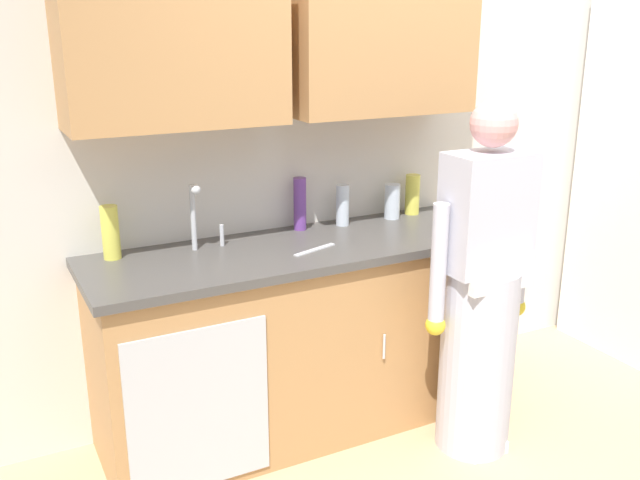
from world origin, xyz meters
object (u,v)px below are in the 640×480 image
(bottle_cleaner_spray, at_px, (343,205))
(knife_on_counter, at_px, (315,250))
(person_at_sink, at_px, (480,309))
(bottle_dish_liquid, at_px, (300,204))
(sink, at_px, (214,261))
(bottle_water_tall, at_px, (392,201))
(bottle_soap, at_px, (110,233))
(bottle_water_short, at_px, (412,194))
(cup_by_sink, at_px, (443,220))

(bottle_cleaner_spray, xyz_separation_m, knife_on_counter, (-0.31, -0.30, -0.10))
(person_at_sink, height_order, knife_on_counter, person_at_sink)
(bottle_cleaner_spray, distance_m, knife_on_counter, 0.44)
(bottle_cleaner_spray, height_order, bottle_dish_liquid, bottle_dish_liquid)
(sink, bearing_deg, bottle_water_tall, 9.93)
(sink, height_order, person_at_sink, person_at_sink)
(bottle_soap, xyz_separation_m, knife_on_counter, (0.83, -0.30, -0.11))
(bottle_cleaner_spray, bearing_deg, knife_on_counter, -135.80)
(sink, xyz_separation_m, bottle_water_short, (1.18, 0.21, 0.12))
(person_at_sink, distance_m, bottle_water_tall, 0.79)
(bottle_soap, bearing_deg, sink, -25.73)
(bottle_dish_liquid, bearing_deg, bottle_cleaner_spray, -6.94)
(bottle_water_short, bearing_deg, bottle_cleaner_spray, -177.40)
(bottle_water_tall, relative_size, knife_on_counter, 0.75)
(sink, height_order, knife_on_counter, sink)
(person_at_sink, relative_size, bottle_cleaner_spray, 7.81)
(bottle_water_tall, height_order, cup_by_sink, bottle_water_tall)
(person_at_sink, relative_size, bottle_soap, 6.90)
(person_at_sink, height_order, bottle_cleaner_spray, person_at_sink)
(sink, bearing_deg, person_at_sink, -26.54)
(person_at_sink, relative_size, bottle_water_tall, 8.94)
(bottle_water_tall, distance_m, bottle_water_short, 0.15)
(bottle_dish_liquid, relative_size, knife_on_counter, 1.08)
(sink, xyz_separation_m, bottle_dish_liquid, (0.52, 0.22, 0.14))
(sink, distance_m, bottle_water_tall, 1.06)
(bottle_soap, height_order, knife_on_counter, bottle_soap)
(bottle_water_tall, bearing_deg, person_at_sink, -88.21)
(sink, bearing_deg, cup_by_sink, -4.53)
(cup_by_sink, bearing_deg, bottle_dish_liquid, 154.18)
(bottle_dish_liquid, height_order, bottle_water_short, bottle_dish_liquid)
(person_at_sink, bearing_deg, cup_by_sink, 77.32)
(sink, height_order, bottle_water_tall, sink)
(bottle_dish_liquid, relative_size, cup_by_sink, 3.11)
(bottle_dish_liquid, bearing_deg, sink, -157.60)
(sink, distance_m, bottle_cleaner_spray, 0.78)
(sink, relative_size, cup_by_sink, 5.97)
(bottle_cleaner_spray, relative_size, bottle_water_short, 0.98)
(sink, distance_m, bottle_water_short, 1.21)
(bottle_dish_liquid, relative_size, bottle_water_short, 1.23)
(bottle_water_short, relative_size, knife_on_counter, 0.88)
(bottle_soap, height_order, bottle_water_short, bottle_soap)
(bottle_water_tall, bearing_deg, bottle_water_short, 10.44)
(person_at_sink, distance_m, cup_by_sink, 0.53)
(knife_on_counter, bearing_deg, bottle_cleaner_spray, 25.91)
(cup_by_sink, bearing_deg, bottle_cleaner_spray, 145.74)
(bottle_soap, bearing_deg, cup_by_sink, -10.27)
(person_at_sink, distance_m, knife_on_counter, 0.79)
(bottle_soap, relative_size, bottle_water_short, 1.11)
(person_at_sink, relative_size, cup_by_sink, 19.35)
(bottle_soap, bearing_deg, knife_on_counter, -20.04)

